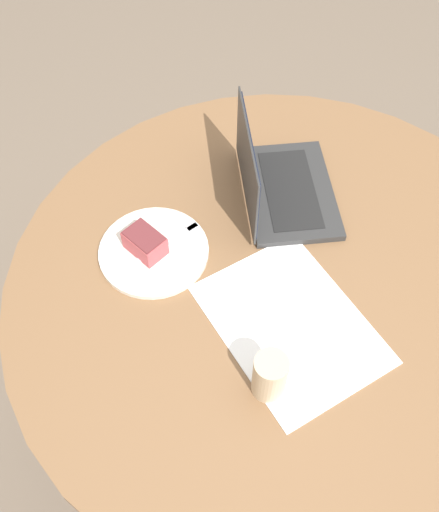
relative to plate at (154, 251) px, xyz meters
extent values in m
plane|color=#6B5B4C|center=(-0.23, -0.20, -0.71)|extent=(12.00, 12.00, 0.00)
cylinder|color=brown|center=(-0.23, -0.20, -0.70)|extent=(0.46, 0.46, 0.02)
cylinder|color=brown|center=(-0.23, -0.20, -0.36)|extent=(0.12, 0.12, 0.65)
cylinder|color=brown|center=(-0.23, -0.20, -0.02)|extent=(1.23, 1.23, 0.03)
cube|color=white|center=(-0.32, -0.13, 0.00)|extent=(0.40, 0.31, 0.00)
cylinder|color=silver|center=(0.00, 0.00, 0.00)|extent=(0.25, 0.25, 0.01)
cube|color=#B74C51|center=(0.01, 0.01, 0.03)|extent=(0.10, 0.08, 0.05)
cube|color=maroon|center=(0.01, 0.01, 0.06)|extent=(0.09, 0.07, 0.00)
cube|color=silver|center=(0.00, -0.03, 0.01)|extent=(0.02, 0.17, 0.00)
cube|color=silver|center=(0.00, -0.11, 0.01)|extent=(0.03, 0.03, 0.00)
cylinder|color=#C6AD89|center=(-0.40, -0.01, 0.05)|extent=(0.07, 0.07, 0.11)
cube|color=#2D2D2D|center=(-0.04, -0.36, 0.00)|extent=(0.37, 0.33, 0.02)
cube|color=black|center=(-0.04, -0.36, 0.01)|extent=(0.28, 0.23, 0.00)
cube|color=#2D2D2D|center=(0.01, -0.26, 0.11)|extent=(0.27, 0.15, 0.19)
cube|color=black|center=(0.01, -0.27, 0.11)|extent=(0.25, 0.14, 0.18)
camera|label=1|loc=(-0.72, 0.34, 1.09)|focal=42.00mm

